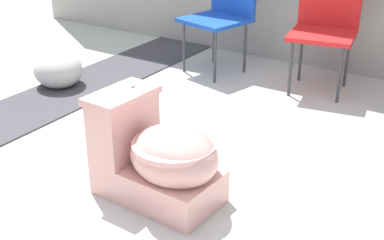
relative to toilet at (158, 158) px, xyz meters
name	(u,v)px	position (x,y,z in m)	size (l,w,h in m)	color
ground_plane	(134,195)	(-0.12, -0.05, -0.22)	(14.00, 14.00, 0.00)	beige
gravel_strip	(36,106)	(-1.37, 0.45, -0.21)	(0.56, 8.00, 0.01)	#423F44
toilet	(158,158)	(0.00, 0.00, 0.00)	(0.65, 0.41, 0.52)	#E09E93
folding_chair_left	(224,6)	(-0.69, 1.82, 0.29)	(0.53, 0.53, 0.83)	#1947B2
folding_chair_middle	(326,19)	(0.11, 1.87, 0.29)	(0.51, 0.51, 0.83)	red
boulder_near	(58,69)	(-1.51, 0.81, -0.09)	(0.38, 0.35, 0.27)	#B7B2AD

